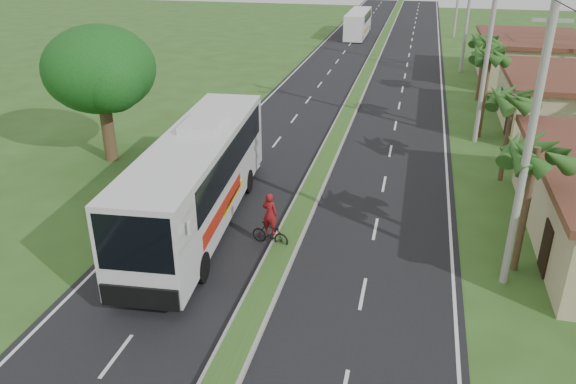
# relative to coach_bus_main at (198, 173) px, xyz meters

# --- Properties ---
(ground) EXTENTS (180.00, 180.00, 0.00)m
(ground) POSITION_rel_coach_bus_main_xyz_m (4.10, -3.77, -2.44)
(ground) COLOR #31511D
(ground) RESTS_ON ground
(road_asphalt) EXTENTS (14.00, 160.00, 0.02)m
(road_asphalt) POSITION_rel_coach_bus_main_xyz_m (4.10, 16.23, -2.43)
(road_asphalt) COLOR black
(road_asphalt) RESTS_ON ground
(median_strip) EXTENTS (1.20, 160.00, 0.18)m
(median_strip) POSITION_rel_coach_bus_main_xyz_m (4.10, 16.23, -2.34)
(median_strip) COLOR gray
(median_strip) RESTS_ON ground
(lane_edge_left) EXTENTS (0.12, 160.00, 0.01)m
(lane_edge_left) POSITION_rel_coach_bus_main_xyz_m (-2.60, 16.23, -2.44)
(lane_edge_left) COLOR silver
(lane_edge_left) RESTS_ON ground
(lane_edge_right) EXTENTS (0.12, 160.00, 0.01)m
(lane_edge_right) POSITION_rel_coach_bus_main_xyz_m (10.80, 16.23, -2.44)
(lane_edge_right) COLOR silver
(lane_edge_right) RESTS_ON ground
(shop_mid) EXTENTS (7.60, 10.60, 3.67)m
(shop_mid) POSITION_rel_coach_bus_main_xyz_m (18.10, 18.23, -0.59)
(shop_mid) COLOR tan
(shop_mid) RESTS_ON ground
(shop_far) EXTENTS (8.60, 11.60, 3.82)m
(shop_far) POSITION_rel_coach_bus_main_xyz_m (18.10, 32.23, -0.51)
(shop_far) COLOR tan
(shop_far) RESTS_ON ground
(palm_verge_a) EXTENTS (2.40, 2.40, 5.45)m
(palm_verge_a) POSITION_rel_coach_bus_main_xyz_m (13.10, -0.77, 2.30)
(palm_verge_a) COLOR #473321
(palm_verge_a) RESTS_ON ground
(palm_verge_b) EXTENTS (2.40, 2.40, 5.05)m
(palm_verge_b) POSITION_rel_coach_bus_main_xyz_m (13.50, 8.23, 1.92)
(palm_verge_b) COLOR #473321
(palm_verge_b) RESTS_ON ground
(palm_verge_c) EXTENTS (2.40, 2.40, 5.85)m
(palm_verge_c) POSITION_rel_coach_bus_main_xyz_m (12.90, 15.23, 2.68)
(palm_verge_c) COLOR #473321
(palm_verge_c) RESTS_ON ground
(palm_verge_d) EXTENTS (2.40, 2.40, 5.25)m
(palm_verge_d) POSITION_rel_coach_bus_main_xyz_m (13.40, 24.23, 2.11)
(palm_verge_d) COLOR #473321
(palm_verge_d) RESTS_ON ground
(shade_tree) EXTENTS (6.30, 6.00, 7.54)m
(shade_tree) POSITION_rel_coach_bus_main_xyz_m (-8.01, 6.25, 2.59)
(shade_tree) COLOR #473321
(shade_tree) RESTS_ON ground
(utility_pole_a) EXTENTS (1.60, 0.28, 11.00)m
(utility_pole_a) POSITION_rel_coach_bus_main_xyz_m (12.60, -1.77, 3.23)
(utility_pole_a) COLOR gray
(utility_pole_a) RESTS_ON ground
(utility_pole_b) EXTENTS (3.20, 0.28, 12.00)m
(utility_pole_b) POSITION_rel_coach_bus_main_xyz_m (12.57, 14.23, 3.81)
(utility_pole_b) COLOR gray
(utility_pole_b) RESTS_ON ground
(utility_pole_c) EXTENTS (1.60, 0.28, 11.00)m
(utility_pole_c) POSITION_rel_coach_bus_main_xyz_m (12.60, 34.23, 3.23)
(utility_pole_c) COLOR gray
(utility_pole_c) RESTS_ON ground
(coach_bus_main) EXTENTS (3.99, 13.93, 4.44)m
(coach_bus_main) POSITION_rel_coach_bus_main_xyz_m (0.00, 0.00, 0.00)
(coach_bus_main) COLOR silver
(coach_bus_main) RESTS_ON ground
(coach_bus_far) EXTENTS (2.38, 10.57, 3.08)m
(coach_bus_far) POSITION_rel_coach_bus_main_xyz_m (0.76, 52.16, -0.70)
(coach_bus_far) COLOR white
(coach_bus_far) RESTS_ON ground
(motorcyclist) EXTENTS (1.74, 0.85, 2.35)m
(motorcyclist) POSITION_rel_coach_bus_main_xyz_m (3.45, -1.12, -1.57)
(motorcyclist) COLOR black
(motorcyclist) RESTS_ON ground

